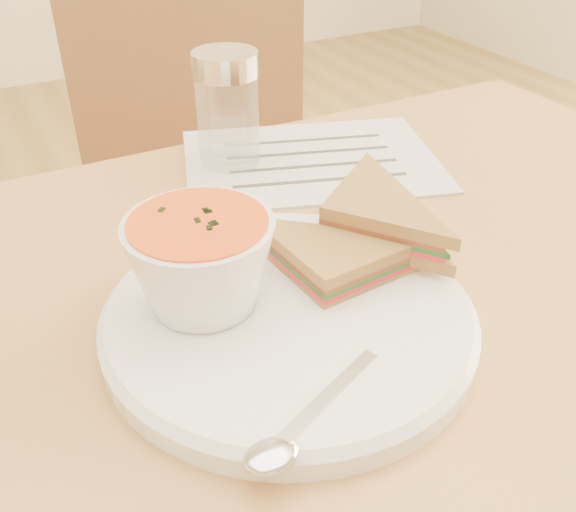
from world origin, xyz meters
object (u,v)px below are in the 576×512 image
chair_far (218,214)px  soup_bowl (202,267)px  condiment_shaker (228,110)px  plate (289,319)px

chair_far → soup_bowl: 0.69m
chair_far → condiment_shaker: bearing=83.1°
chair_far → soup_bowl: (-0.23, -0.57, 0.31)m
chair_far → soup_bowl: bearing=78.6°
chair_far → soup_bowl: chair_far is taller
soup_bowl → chair_far: bearing=67.9°
plate → condiment_shaker: size_ratio=2.24×
chair_far → soup_bowl: size_ratio=9.14×
chair_far → plate: (-0.18, -0.60, 0.27)m
plate → condiment_shaker: condiment_shaker is taller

